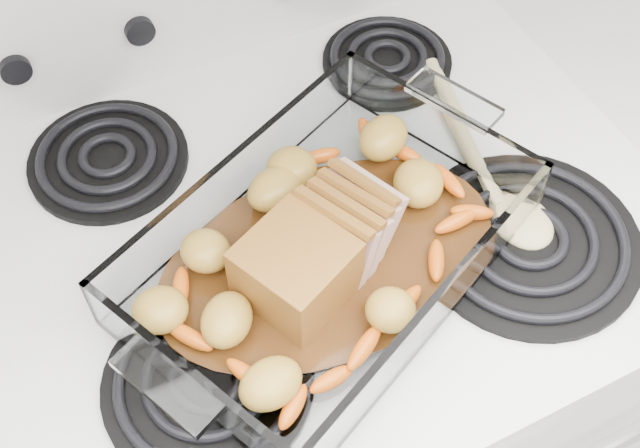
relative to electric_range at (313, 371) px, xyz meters
name	(u,v)px	position (x,y,z in m)	size (l,w,h in m)	color
electric_range	(313,371)	(0.00, 0.00, 0.00)	(0.78, 0.70, 1.12)	silver
counter_right	(637,228)	(0.66, 0.00, -0.02)	(0.58, 0.68, 0.93)	silver
baking_dish	(328,253)	(-0.02, -0.09, 0.48)	(0.42, 0.27, 0.08)	white
pork_roast	(306,248)	(-0.05, -0.09, 0.51)	(0.18, 0.10, 0.08)	#8A5715
roast_vegetables	(311,226)	(-0.03, -0.06, 0.49)	(0.34, 0.19, 0.04)	#DA5B08
wooden_spoon	(494,179)	(0.20, -0.07, 0.46)	(0.08, 0.31, 0.02)	#D5BF7D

